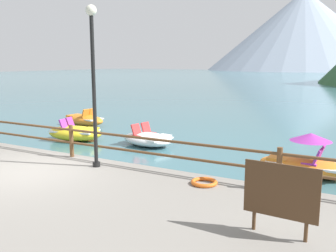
% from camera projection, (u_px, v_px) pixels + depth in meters
% --- Properties ---
extents(ground_plane, '(200.00, 200.00, 0.00)m').
position_uv_depth(ground_plane, '(295.00, 88.00, 44.13)').
color(ground_plane, '#3D6B75').
extents(dock_railing, '(23.92, 0.12, 0.95)m').
position_uv_depth(dock_railing, '(71.00, 137.00, 10.64)').
color(dock_railing, brown).
rests_on(dock_railing, promenade_dock).
extents(lamp_post, '(0.28, 0.28, 4.16)m').
position_uv_depth(lamp_post, '(93.00, 72.00, 9.30)').
color(lamp_post, black).
rests_on(lamp_post, promenade_dock).
extents(sign_board, '(1.18, 0.11, 1.19)m').
position_uv_depth(sign_board, '(281.00, 192.00, 5.74)').
color(sign_board, silver).
rests_on(sign_board, promenade_dock).
extents(life_ring, '(0.61, 0.61, 0.09)m').
position_uv_depth(life_ring, '(204.00, 182.00, 8.32)').
color(life_ring, orange).
rests_on(life_ring, promenade_dock).
extents(pedal_boat_0, '(2.35, 1.74, 0.83)m').
position_uv_depth(pedal_boat_0, '(148.00, 139.00, 13.93)').
color(pedal_boat_0, white).
rests_on(pedal_boat_0, ground).
extents(pedal_boat_1, '(2.59, 1.35, 1.22)m').
position_uv_depth(pedal_boat_1, '(305.00, 162.00, 10.26)').
color(pedal_boat_1, orange).
rests_on(pedal_boat_1, ground).
extents(pedal_boat_2, '(2.50, 1.69, 0.91)m').
position_uv_depth(pedal_boat_2, '(75.00, 133.00, 14.82)').
color(pedal_boat_2, yellow).
rests_on(pedal_boat_2, ground).
extents(pedal_boat_4, '(2.48, 1.33, 0.89)m').
position_uv_depth(pedal_boat_4, '(84.00, 120.00, 18.30)').
color(pedal_boat_4, orange).
rests_on(pedal_boat_4, ground).
extents(distant_peak, '(74.08, 74.08, 30.92)m').
position_uv_depth(distant_peak, '(303.00, 31.00, 144.02)').
color(distant_peak, '#93A3B7').
rests_on(distant_peak, ground).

